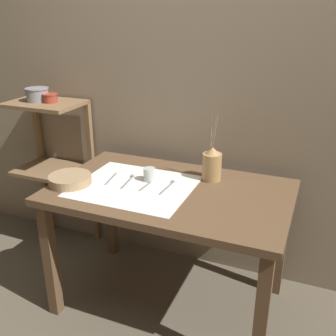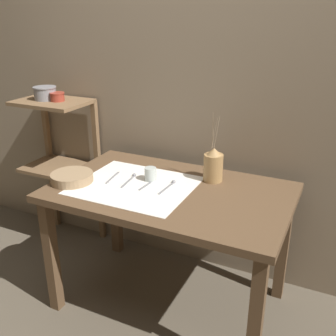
% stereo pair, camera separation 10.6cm
% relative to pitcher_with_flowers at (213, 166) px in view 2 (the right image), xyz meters
% --- Properties ---
extents(ground_plane, '(12.00, 12.00, 0.00)m').
position_rel_pitcher_with_flowers_xyz_m(ground_plane, '(-0.17, -0.21, -0.84)').
color(ground_plane, brown).
extents(stone_wall_back, '(7.00, 0.06, 2.40)m').
position_rel_pitcher_with_flowers_xyz_m(stone_wall_back, '(-0.17, 0.30, 0.36)').
color(stone_wall_back, gray).
rests_on(stone_wall_back, ground_plane).
extents(wooden_table, '(1.28, 0.79, 0.75)m').
position_rel_pitcher_with_flowers_xyz_m(wooden_table, '(-0.17, -0.21, -0.19)').
color(wooden_table, brown).
rests_on(wooden_table, ground_plane).
extents(wooden_shelf_unit, '(0.48, 0.35, 1.08)m').
position_rel_pitcher_with_flowers_xyz_m(wooden_shelf_unit, '(-1.17, 0.11, -0.08)').
color(wooden_shelf_unit, brown).
rests_on(wooden_shelf_unit, ground_plane).
extents(linen_cloth, '(0.62, 0.53, 0.00)m').
position_rel_pitcher_with_flowers_xyz_m(linen_cloth, '(-0.36, -0.25, -0.09)').
color(linen_cloth, white).
rests_on(linen_cloth, wooden_table).
extents(pitcher_with_flowers, '(0.11, 0.11, 0.39)m').
position_rel_pitcher_with_flowers_xyz_m(pitcher_with_flowers, '(0.00, 0.00, 0.00)').
color(pitcher_with_flowers, '#A87F4C').
rests_on(pitcher_with_flowers, wooden_table).
extents(wooden_bowl, '(0.23, 0.23, 0.05)m').
position_rel_pitcher_with_flowers_xyz_m(wooden_bowl, '(-0.70, -0.36, -0.06)').
color(wooden_bowl, '#9E7F5B').
rests_on(wooden_bowl, wooden_table).
extents(glass_tumbler_near, '(0.07, 0.07, 0.08)m').
position_rel_pitcher_with_flowers_xyz_m(glass_tumbler_near, '(-0.31, -0.15, -0.05)').
color(glass_tumbler_near, '#B7C1BC').
rests_on(glass_tumbler_near, wooden_table).
extents(fork_outer, '(0.04, 0.17, 0.00)m').
position_rel_pitcher_with_flowers_xyz_m(fork_outer, '(-0.53, -0.22, -0.09)').
color(fork_outer, gray).
rests_on(fork_outer, wooden_table).
extents(spoon_outer, '(0.04, 0.18, 0.02)m').
position_rel_pitcher_with_flowers_xyz_m(spoon_outer, '(-0.42, -0.17, -0.08)').
color(spoon_outer, gray).
rests_on(spoon_outer, wooden_table).
extents(fork_inner, '(0.02, 0.17, 0.00)m').
position_rel_pitcher_with_flowers_xyz_m(fork_inner, '(-0.30, -0.21, -0.09)').
color(fork_inner, gray).
rests_on(fork_inner, wooden_table).
extents(spoon_inner, '(0.03, 0.18, 0.02)m').
position_rel_pitcher_with_flowers_xyz_m(spoon_inner, '(-0.18, -0.16, -0.08)').
color(spoon_inner, gray).
rests_on(spoon_inner, wooden_table).
extents(metal_pot_large, '(0.15, 0.15, 0.09)m').
position_rel_pitcher_with_flowers_xyz_m(metal_pot_large, '(-1.23, 0.07, 0.29)').
color(metal_pot_large, gray).
rests_on(metal_pot_large, wooden_shelf_unit).
extents(metal_pot_small, '(0.10, 0.10, 0.06)m').
position_rel_pitcher_with_flowers_xyz_m(metal_pot_small, '(-1.12, 0.07, 0.27)').
color(metal_pot_small, '#9E3828').
rests_on(metal_pot_small, wooden_shelf_unit).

